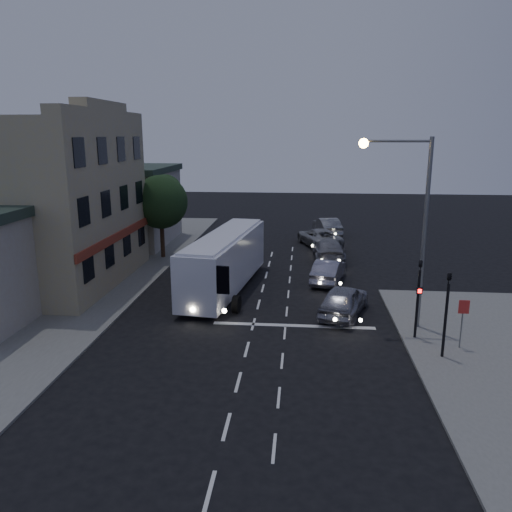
# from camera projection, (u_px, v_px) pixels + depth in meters

# --- Properties ---
(ground) EXTENTS (120.00, 120.00, 0.00)m
(ground) POSITION_uv_depth(u_px,v_px,m) (249.00, 340.00, 22.92)
(ground) COLOR black
(sidewalk_far) EXTENTS (12.00, 50.00, 0.12)m
(sidewalk_far) POSITION_uv_depth(u_px,v_px,m) (60.00, 282.00, 31.80)
(sidewalk_far) COLOR slate
(sidewalk_far) RESTS_ON ground
(road_markings) EXTENTS (8.00, 30.55, 0.01)m
(road_markings) POSITION_uv_depth(u_px,v_px,m) (280.00, 316.00, 26.00)
(road_markings) COLOR silver
(road_markings) RESTS_ON ground
(tour_bus) EXTENTS (3.80, 11.57, 3.48)m
(tour_bus) POSITION_uv_depth(u_px,v_px,m) (225.00, 260.00, 29.98)
(tour_bus) COLOR silver
(tour_bus) RESTS_ON ground
(car_suv) EXTENTS (3.24, 5.04, 1.60)m
(car_suv) POSITION_uv_depth(u_px,v_px,m) (344.00, 300.00, 26.00)
(car_suv) COLOR gray
(car_suv) RESTS_ON ground
(car_sedan_a) EXTENTS (2.50, 4.73, 1.48)m
(car_sedan_a) POSITION_uv_depth(u_px,v_px,m) (328.00, 271.00, 31.78)
(car_sedan_a) COLOR gray
(car_sedan_a) RESTS_ON ground
(car_sedan_b) EXTENTS (2.39, 5.52, 1.58)m
(car_sedan_b) POSITION_uv_depth(u_px,v_px,m) (329.00, 250.00, 37.44)
(car_sedan_b) COLOR gray
(car_sedan_b) RESTS_ON ground
(car_sedan_c) EXTENTS (4.18, 6.02, 1.53)m
(car_sedan_c) POSITION_uv_depth(u_px,v_px,m) (319.00, 237.00, 42.13)
(car_sedan_c) COLOR gray
(car_sedan_c) RESTS_ON ground
(car_extra) EXTENTS (2.69, 5.27, 1.66)m
(car_extra) POSITION_uv_depth(u_px,v_px,m) (327.00, 226.00, 46.66)
(car_extra) COLOR gray
(car_extra) RESTS_ON ground
(traffic_signal_main) EXTENTS (0.25, 0.35, 4.10)m
(traffic_signal_main) POSITION_uv_depth(u_px,v_px,m) (419.00, 290.00, 22.42)
(traffic_signal_main) COLOR black
(traffic_signal_main) RESTS_ON sidewalk_near
(traffic_signal_side) EXTENTS (0.18, 0.15, 4.10)m
(traffic_signal_side) POSITION_uv_depth(u_px,v_px,m) (447.00, 305.00, 20.45)
(traffic_signal_side) COLOR black
(traffic_signal_side) RESTS_ON sidewalk_near
(regulatory_sign) EXTENTS (0.45, 0.12, 2.20)m
(regulatory_sign) POSITION_uv_depth(u_px,v_px,m) (463.00, 316.00, 21.49)
(regulatory_sign) COLOR slate
(regulatory_sign) RESTS_ON sidewalk_near
(streetlight) EXTENTS (3.32, 0.44, 9.00)m
(streetlight) POSITION_uv_depth(u_px,v_px,m) (412.00, 212.00, 23.04)
(streetlight) COLOR slate
(streetlight) RESTS_ON sidewalk_near
(main_building) EXTENTS (10.12, 12.00, 11.00)m
(main_building) POSITION_uv_depth(u_px,v_px,m) (37.00, 202.00, 30.68)
(main_building) COLOR tan
(main_building) RESTS_ON sidewalk_far
(low_building_north) EXTENTS (9.40, 9.40, 6.50)m
(low_building_north) POSITION_uv_depth(u_px,v_px,m) (117.00, 204.00, 42.66)
(low_building_north) COLOR #A09589
(low_building_north) RESTS_ON sidewalk_far
(street_tree) EXTENTS (4.00, 4.00, 6.20)m
(street_tree) POSITION_uv_depth(u_px,v_px,m) (161.00, 199.00, 37.12)
(street_tree) COLOR black
(street_tree) RESTS_ON sidewalk_far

